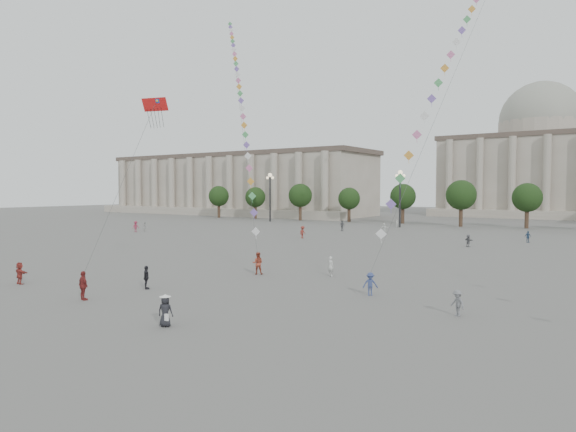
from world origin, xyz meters
The scene contains 25 objects.
ground centered at (0.00, 0.00, 0.00)m, with size 360.00×360.00×0.00m, color #5F5C59.
hall_west centered at (-75.00, 93.89, 8.43)m, with size 84.00×26.22×17.20m.
hall_central centered at (0.00, 129.22, 14.23)m, with size 48.30×34.30×35.50m.
tree_row centered at (0.00, 78.00, 5.39)m, with size 137.12×5.12×8.00m.
lamp_post_far_west centered at (-45.00, 70.00, 7.35)m, with size 2.00×0.90×10.65m.
lamp_post_mid_west centered at (-15.00, 70.00, 7.35)m, with size 2.00×0.90×10.65m.
person_crowd_0 centered at (9.60, 53.63, 0.77)m, with size 0.90×0.37×1.54m, color #304B6E.
person_crowd_1 centered at (-47.15, 37.18, 0.77)m, with size 0.74×0.58×1.53m, color #B0B0AB.
person_crowd_2 centered at (-46.94, 35.01, 0.92)m, with size 1.19×0.69×1.85m, color #942841.
person_crowd_4 centered at (-12.19, 56.30, 0.82)m, with size 1.52×0.48×1.64m, color silver.
person_crowd_6 centered at (13.29, 8.09, 0.74)m, with size 0.95×0.55×1.48m, color slate.
person_crowd_10 centered at (-14.58, 67.62, 0.76)m, with size 0.55×0.36×1.52m, color #B3B3AF.
person_crowd_12 centered at (4.40, 43.91, 0.76)m, with size 1.41×0.45×1.52m, color slate.
person_crowd_13 centered at (0.90, 15.66, 0.81)m, with size 0.59×0.39×1.63m, color silver.
person_crowd_16 centered at (-19.82, 56.30, 0.89)m, with size 1.05×0.44×1.78m, color #5B5C60.
person_crowd_17 centered at (-18.38, 41.57, 0.90)m, with size 1.16×0.67×1.79m, color maroon.
tourist_0 centered at (-7.71, -1.22, 0.94)m, with size 1.10×0.46×1.88m, color maroon.
tourist_1 centered at (-7.27, 3.50, 0.84)m, with size 0.98×0.41×1.68m, color black.
tourist_2 centered at (-16.65, -0.52, 0.82)m, with size 1.53×0.49×1.65m, color maroon.
kite_flyer_0 centered at (-4.60, 13.01, 0.93)m, with size 0.91×0.71×1.87m, color #993D29.
kite_flyer_1 centered at (6.85, 10.46, 0.78)m, with size 1.00×0.58×1.55m, color navy.
hat_person centered at (1.41, -2.63, 0.86)m, with size 0.93×0.78×1.69m.
dragon_kite centered at (-11.19, 7.93, 13.22)m, with size 2.90×5.19×15.84m.
kite_train_west centered at (-20.65, 30.05, 19.93)m, with size 30.71×32.03×56.16m.
kite_train_mid centered at (7.15, 34.00, 25.24)m, with size 1.31×44.19×62.54m.
Camera 1 is at (21.39, -20.75, 7.11)m, focal length 32.00 mm.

